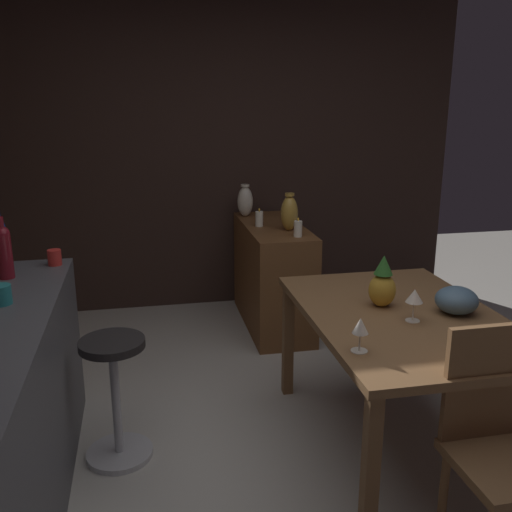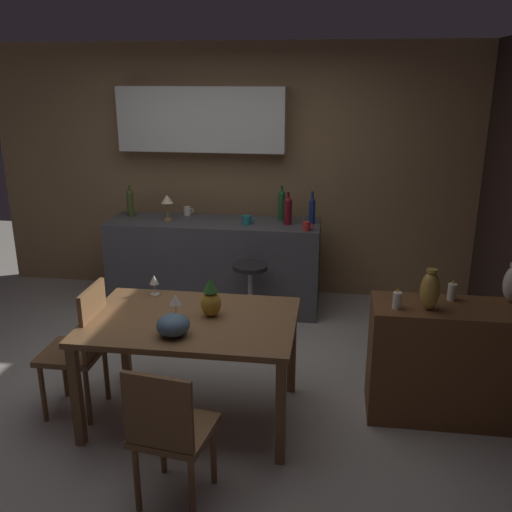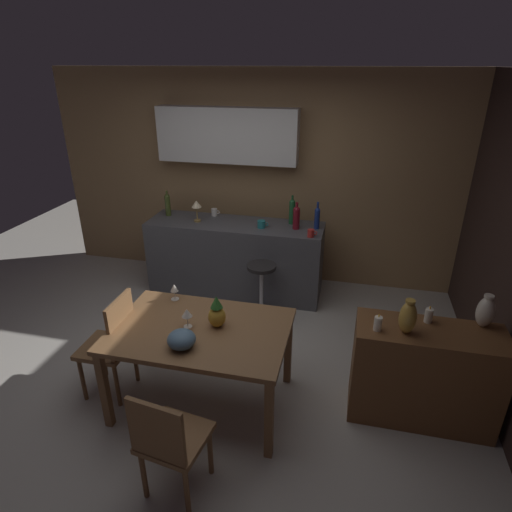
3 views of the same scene
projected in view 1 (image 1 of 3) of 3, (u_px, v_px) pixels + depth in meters
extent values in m
plane|color=#B7B2A8|center=(327.00, 471.00, 2.81)|extent=(9.00, 9.00, 0.00)
cube|color=#33231E|center=(203.00, 155.00, 4.81)|extent=(0.10, 4.40, 2.60)
cube|color=brown|center=(403.00, 317.00, 2.84)|extent=(1.39, 0.93, 0.04)
cube|color=brown|center=(371.00, 473.00, 2.25)|extent=(0.06, 0.06, 0.70)
cube|color=brown|center=(288.00, 340.00, 3.47)|extent=(0.06, 0.06, 0.70)
cube|color=brown|center=(415.00, 330.00, 3.62)|extent=(0.06, 0.06, 0.70)
cube|color=brown|center=(273.00, 276.00, 4.52)|extent=(1.10, 0.44, 0.82)
cube|color=brown|center=(510.00, 466.00, 2.13)|extent=(0.40, 0.40, 0.04)
cube|color=brown|center=(489.00, 384.00, 2.23)|extent=(0.03, 0.38, 0.49)
cylinder|color=brown|center=(443.00, 497.00, 2.31)|extent=(0.04, 0.04, 0.43)
cylinder|color=brown|center=(504.00, 401.00, 3.06)|extent=(0.04, 0.04, 0.41)
cylinder|color=brown|center=(479.00, 373.00, 3.36)|extent=(0.04, 0.04, 0.41)
cylinder|color=#262323|center=(112.00, 344.00, 2.76)|extent=(0.32, 0.32, 0.04)
cylinder|color=silver|center=(116.00, 401.00, 2.84)|extent=(0.04, 0.04, 0.60)
cylinder|color=silver|center=(120.00, 453.00, 2.93)|extent=(0.34, 0.34, 0.03)
cylinder|color=silver|center=(413.00, 321.00, 2.74)|extent=(0.07, 0.07, 0.00)
cylinder|color=silver|center=(413.00, 311.00, 2.72)|extent=(0.01, 0.01, 0.09)
cone|color=silver|center=(414.00, 296.00, 2.70)|extent=(0.08, 0.08, 0.06)
cylinder|color=silver|center=(359.00, 351.00, 2.41)|extent=(0.07, 0.07, 0.00)
cylinder|color=silver|center=(360.00, 342.00, 2.40)|extent=(0.01, 0.01, 0.08)
cone|color=silver|center=(360.00, 326.00, 2.38)|extent=(0.07, 0.07, 0.07)
ellipsoid|color=gold|center=(382.00, 290.00, 2.91)|extent=(0.14, 0.14, 0.17)
cone|color=#2D6B28|center=(384.00, 265.00, 2.88)|extent=(0.10, 0.10, 0.10)
ellipsoid|color=slate|center=(457.00, 300.00, 2.82)|extent=(0.21, 0.21, 0.13)
cylinder|color=maroon|center=(4.00, 256.00, 2.83)|extent=(0.08, 0.08, 0.23)
sphere|color=maroon|center=(2.00, 234.00, 2.80)|extent=(0.08, 0.08, 0.08)
cylinder|color=maroon|center=(0.00, 223.00, 2.79)|extent=(0.03, 0.03, 0.06)
cylinder|color=navy|center=(2.00, 246.00, 3.04)|extent=(0.06, 0.06, 0.22)
cylinder|color=teal|center=(1.00, 295.00, 2.49)|extent=(0.09, 0.09, 0.09)
torus|color=teal|center=(3.00, 290.00, 2.55)|extent=(0.05, 0.01, 0.05)
cylinder|color=red|center=(55.00, 257.00, 3.07)|extent=(0.07, 0.07, 0.08)
torus|color=red|center=(56.00, 254.00, 3.12)|extent=(0.05, 0.01, 0.05)
cylinder|color=white|center=(259.00, 219.00, 4.35)|extent=(0.06, 0.06, 0.12)
ellipsoid|color=yellow|center=(259.00, 210.00, 4.33)|extent=(0.01, 0.01, 0.03)
cylinder|color=white|center=(298.00, 229.00, 4.03)|extent=(0.06, 0.06, 0.11)
ellipsoid|color=yellow|center=(298.00, 219.00, 4.01)|extent=(0.01, 0.01, 0.03)
ellipsoid|color=beige|center=(245.00, 202.00, 4.70)|extent=(0.13, 0.13, 0.25)
cylinder|color=beige|center=(245.00, 185.00, 4.66)|extent=(0.07, 0.07, 0.02)
ellipsoid|color=#B78C38|center=(289.00, 213.00, 4.20)|extent=(0.13, 0.13, 0.26)
cylinder|color=#B78C38|center=(290.00, 195.00, 4.16)|extent=(0.07, 0.07, 0.02)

